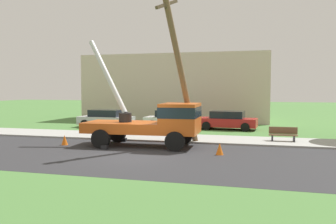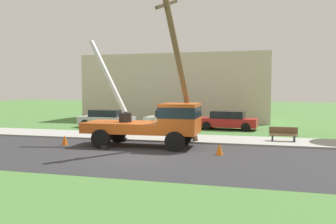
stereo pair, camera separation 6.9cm
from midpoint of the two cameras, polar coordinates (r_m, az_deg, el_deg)
The scene contains 13 objects.
ground_plane at distance 28.53m, azimuth 3.40°, elevation -2.58°, with size 120.00×120.00×0.00m, color #477538.
road_asphalt at distance 17.10m, azimuth -5.08°, elevation -6.83°, with size 80.00×8.58×0.01m, color #2B2B2D.
sidewalk_strip at distance 22.71m, azimuth 0.22°, elevation -4.07°, with size 80.00×3.37×0.10m, color #9E9E99.
utility_truck at distance 19.41m, azimuth -1.68°, elevation -1.37°, with size 6.85×3.21×5.98m.
leaning_utility_pole at distance 19.55m, azimuth 1.96°, elevation 7.30°, with size 1.61×3.69×8.52m.
traffic_cone_ahead at distance 17.30m, azimuth 8.24°, elevation -5.80°, with size 0.36×0.36×0.56m, color orange.
traffic_cone_behind at distance 20.88m, azimuth -15.90°, elevation -4.27°, with size 0.36×0.36×0.56m, color orange.
traffic_cone_curbside at distance 20.18m, azimuth 1.99°, elevation -4.40°, with size 0.36×0.36×0.56m, color orange.
parked_sedan_silver at distance 29.70m, azimuth -9.61°, elevation -1.00°, with size 4.43×2.07×1.42m.
parked_sedan_white at distance 28.71m, azimuth 0.89°, elevation -1.11°, with size 4.43×2.07×1.42m.
parked_sedan_red at distance 27.98m, azimuth 9.51°, elevation -1.29°, with size 4.52×2.22×1.42m.
park_bench at distance 21.96m, azimuth 17.83°, elevation -3.44°, with size 1.60×0.45×0.90m.
lowrise_building_backdrop at distance 36.21m, azimuth 1.57°, elevation 3.83°, with size 18.00×6.00×6.40m, color beige.
Camera 2 is at (5.94, -15.73, 3.13)m, focal length 38.60 mm.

